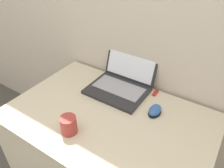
{
  "coord_description": "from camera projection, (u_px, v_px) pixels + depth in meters",
  "views": [
    {
      "loc": [
        0.48,
        -0.35,
        1.51
      ],
      "look_at": [
        -0.07,
        0.5,
        0.8
      ],
      "focal_mm": 35.0,
      "sensor_mm": 36.0,
      "label": 1
    }
  ],
  "objects": [
    {
      "name": "desk",
      "position": [
        109.0,
        157.0,
        1.36
      ],
      "size": [
        1.08,
        0.71,
        0.71
      ],
      "color": "beige",
      "rests_on": "ground_plane"
    },
    {
      "name": "computer_mouse",
      "position": [
        155.0,
        110.0,
        1.16
      ],
      "size": [
        0.06,
        0.1,
        0.04
      ],
      "color": "black",
      "rests_on": "desk"
    },
    {
      "name": "usb_stick",
      "position": [
        155.0,
        93.0,
        1.31
      ],
      "size": [
        0.02,
        0.06,
        0.01
      ],
      "color": "#B2261E",
      "rests_on": "desk"
    },
    {
      "name": "laptop",
      "position": [
        122.0,
        80.0,
        1.34
      ],
      "size": [
        0.35,
        0.34,
        0.26
      ],
      "color": "#232326",
      "rests_on": "desk"
    },
    {
      "name": "drink_cup",
      "position": [
        69.0,
        125.0,
        1.04
      ],
      "size": [
        0.08,
        0.08,
        0.09
      ],
      "color": "#9E332D",
      "rests_on": "desk"
    }
  ]
}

